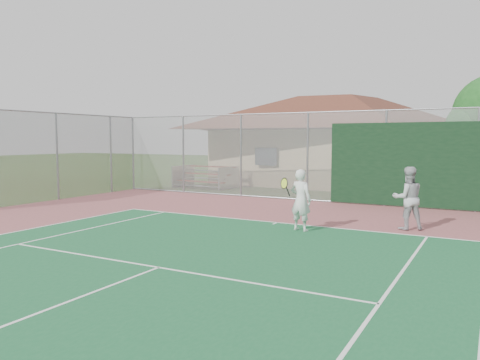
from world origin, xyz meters
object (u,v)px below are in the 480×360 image
Objects in this scene: player_white_front at (300,200)px; player_grey_back at (408,199)px; bleachers at (205,176)px; clubhouse at (338,132)px.

player_grey_back reaches higher than player_white_front.
player_grey_back is at bearing -137.02° from player_white_front.
player_grey_back is (10.91, -6.76, 0.27)m from bleachers.
clubhouse is at bearing -66.29° from player_white_front.
clubhouse is 4.60× the size of bleachers.
player_grey_back is (2.47, 1.56, 0.02)m from player_white_front.
player_white_front is at bearing -72.49° from clubhouse.
clubhouse is 7.81m from bleachers.
clubhouse is 8.34× the size of player_white_front.
clubhouse is at bearing -93.71° from player_grey_back.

